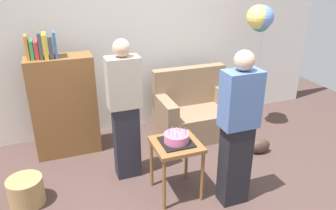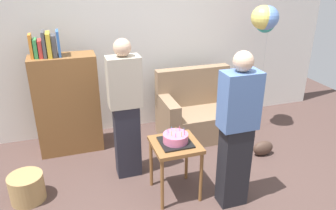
{
  "view_description": "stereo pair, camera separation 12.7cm",
  "coord_description": "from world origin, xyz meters",
  "px_view_note": "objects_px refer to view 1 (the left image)",
  "views": [
    {
      "loc": [
        -1.21,
        -2.51,
        2.32
      ],
      "look_at": [
        -0.11,
        0.49,
        0.95
      ],
      "focal_mm": 35.13,
      "sensor_mm": 36.0,
      "label": 1
    },
    {
      "loc": [
        -1.09,
        -2.55,
        2.32
      ],
      "look_at": [
        -0.11,
        0.49,
        0.95
      ],
      "focal_mm": 35.13,
      "sensor_mm": 36.0,
      "label": 2
    }
  ],
  "objects_px": {
    "couch": "(194,112)",
    "wicker_basket": "(26,191)",
    "person_holding_cake": "(238,130)",
    "bookshelf": "(64,104)",
    "side_table": "(176,151)",
    "birthday_cake": "(176,139)",
    "handbag": "(260,146)",
    "balloon_bunch": "(261,18)",
    "person_blowing_candles": "(125,110)"
  },
  "relations": [
    {
      "from": "couch",
      "to": "wicker_basket",
      "type": "height_order",
      "value": "couch"
    },
    {
      "from": "person_holding_cake",
      "to": "bookshelf",
      "type": "bearing_deg",
      "value": -23.26
    },
    {
      "from": "side_table",
      "to": "birthday_cake",
      "type": "height_order",
      "value": "birthday_cake"
    },
    {
      "from": "side_table",
      "to": "handbag",
      "type": "xyz_separation_m",
      "value": [
        1.36,
        0.38,
        -0.43
      ]
    },
    {
      "from": "birthday_cake",
      "to": "side_table",
      "type": "bearing_deg",
      "value": 134.92
    },
    {
      "from": "birthday_cake",
      "to": "wicker_basket",
      "type": "distance_m",
      "value": 1.66
    },
    {
      "from": "side_table",
      "to": "wicker_basket",
      "type": "height_order",
      "value": "side_table"
    },
    {
      "from": "couch",
      "to": "bookshelf",
      "type": "bearing_deg",
      "value": 175.78
    },
    {
      "from": "balloon_bunch",
      "to": "handbag",
      "type": "bearing_deg",
      "value": -111.43
    },
    {
      "from": "side_table",
      "to": "couch",
      "type": "bearing_deg",
      "value": 57.87
    },
    {
      "from": "couch",
      "to": "side_table",
      "type": "bearing_deg",
      "value": -122.13
    },
    {
      "from": "birthday_cake",
      "to": "couch",
      "type": "bearing_deg",
      "value": 57.87
    },
    {
      "from": "birthday_cake",
      "to": "wicker_basket",
      "type": "xyz_separation_m",
      "value": [
        -1.53,
        0.37,
        -0.53
      ]
    },
    {
      "from": "side_table",
      "to": "person_holding_cake",
      "type": "distance_m",
      "value": 0.68
    },
    {
      "from": "couch",
      "to": "wicker_basket",
      "type": "xyz_separation_m",
      "value": [
        -2.28,
        -0.82,
        -0.19
      ]
    },
    {
      "from": "birthday_cake",
      "to": "handbag",
      "type": "xyz_separation_m",
      "value": [
        1.36,
        0.38,
        -0.58
      ]
    },
    {
      "from": "person_holding_cake",
      "to": "birthday_cake",
      "type": "bearing_deg",
      "value": -8.03
    },
    {
      "from": "side_table",
      "to": "person_holding_cake",
      "type": "xyz_separation_m",
      "value": [
        0.52,
        -0.32,
        0.3
      ]
    },
    {
      "from": "couch",
      "to": "wicker_basket",
      "type": "bearing_deg",
      "value": -160.18
    },
    {
      "from": "bookshelf",
      "to": "balloon_bunch",
      "type": "distance_m",
      "value": 2.83
    },
    {
      "from": "person_blowing_candles",
      "to": "side_table",
      "type": "bearing_deg",
      "value": -71.5
    },
    {
      "from": "birthday_cake",
      "to": "person_blowing_candles",
      "type": "distance_m",
      "value": 0.68
    },
    {
      "from": "side_table",
      "to": "balloon_bunch",
      "type": "bearing_deg",
      "value": 32.96
    },
    {
      "from": "person_holding_cake",
      "to": "balloon_bunch",
      "type": "xyz_separation_m",
      "value": [
        1.1,
        1.37,
        0.83
      ]
    },
    {
      "from": "side_table",
      "to": "wicker_basket",
      "type": "bearing_deg",
      "value": 166.27
    },
    {
      "from": "person_blowing_candles",
      "to": "wicker_basket",
      "type": "relative_size",
      "value": 4.53
    },
    {
      "from": "side_table",
      "to": "person_blowing_candles",
      "type": "bearing_deg",
      "value": 127.55
    },
    {
      "from": "person_blowing_candles",
      "to": "wicker_basket",
      "type": "height_order",
      "value": "person_blowing_candles"
    },
    {
      "from": "side_table",
      "to": "handbag",
      "type": "height_order",
      "value": "side_table"
    },
    {
      "from": "person_holding_cake",
      "to": "side_table",
      "type": "bearing_deg",
      "value": -8.03
    },
    {
      "from": "couch",
      "to": "person_blowing_candles",
      "type": "relative_size",
      "value": 0.67
    },
    {
      "from": "bookshelf",
      "to": "side_table",
      "type": "height_order",
      "value": "bookshelf"
    },
    {
      "from": "bookshelf",
      "to": "balloon_bunch",
      "type": "xyz_separation_m",
      "value": [
        2.64,
        -0.28,
        0.98
      ]
    },
    {
      "from": "balloon_bunch",
      "to": "person_holding_cake",
      "type": "bearing_deg",
      "value": -128.91
    },
    {
      "from": "birthday_cake",
      "to": "bookshelf",
      "type": "bearing_deg",
      "value": 127.67
    },
    {
      "from": "side_table",
      "to": "birthday_cake",
      "type": "bearing_deg",
      "value": -45.08
    },
    {
      "from": "bookshelf",
      "to": "side_table",
      "type": "bearing_deg",
      "value": -52.33
    },
    {
      "from": "couch",
      "to": "balloon_bunch",
      "type": "bearing_deg",
      "value": -9.49
    },
    {
      "from": "side_table",
      "to": "balloon_bunch",
      "type": "relative_size",
      "value": 0.34
    },
    {
      "from": "wicker_basket",
      "to": "handbag",
      "type": "height_order",
      "value": "wicker_basket"
    },
    {
      "from": "side_table",
      "to": "birthday_cake",
      "type": "relative_size",
      "value": 1.95
    },
    {
      "from": "person_blowing_candles",
      "to": "person_holding_cake",
      "type": "bearing_deg",
      "value": -61.6
    },
    {
      "from": "handbag",
      "to": "side_table",
      "type": "bearing_deg",
      "value": -164.29
    },
    {
      "from": "wicker_basket",
      "to": "person_blowing_candles",
      "type": "bearing_deg",
      "value": 7.81
    },
    {
      "from": "couch",
      "to": "person_holding_cake",
      "type": "distance_m",
      "value": 1.61
    },
    {
      "from": "handbag",
      "to": "balloon_bunch",
      "type": "height_order",
      "value": "balloon_bunch"
    },
    {
      "from": "person_blowing_candles",
      "to": "handbag",
      "type": "bearing_deg",
      "value": -23.79
    },
    {
      "from": "handbag",
      "to": "balloon_bunch",
      "type": "relative_size",
      "value": 0.15
    },
    {
      "from": "couch",
      "to": "side_table",
      "type": "relative_size",
      "value": 1.76
    },
    {
      "from": "bookshelf",
      "to": "handbag",
      "type": "relative_size",
      "value": 5.73
    }
  ]
}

